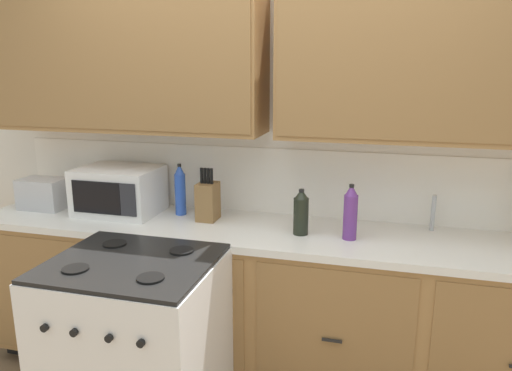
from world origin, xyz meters
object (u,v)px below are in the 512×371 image
microwave (119,190)px  knife_block (208,201)px  bottle_violet (350,213)px  toaster (43,194)px  bottle_blue (180,190)px  stove_range (137,352)px  bottle_dark (301,212)px

microwave → knife_block: (0.57, 0.01, -0.02)m
bottle_violet → toaster: bearing=178.1°
toaster → bottle_blue: size_ratio=0.90×
stove_range → knife_block: 0.91m
bottle_violet → bottle_blue: size_ratio=0.94×
microwave → knife_block: bearing=0.9°
knife_block → bottle_blue: 0.21m
stove_range → microwave: bearing=123.5°
toaster → stove_range: bearing=-33.8°
toaster → bottle_blue: 0.89m
bottle_dark → bottle_blue: bottle_blue is taller
stove_range → bottle_violet: size_ratio=3.24×
bottle_blue → microwave: bearing=-170.2°
bottle_dark → bottle_blue: 0.78m
knife_block → microwave: bearing=-179.1°
knife_block → stove_range: bearing=-99.2°
stove_range → bottle_blue: (-0.08, 0.75, 0.61)m
toaster → bottle_dark: (1.65, -0.05, 0.03)m
knife_block → bottle_dark: bearing=-10.6°
bottle_dark → bottle_violet: bottle_violet is taller
microwave → bottle_violet: bottle_violet is taller
bottle_violet → microwave: bearing=175.7°
bottle_dark → toaster: bearing=178.1°
stove_range → bottle_violet: bearing=31.9°
stove_range → knife_block: bearing=80.8°
toaster → bottle_dark: 1.65m
toaster → knife_block: size_ratio=0.90×
bottle_dark → bottle_violet: 0.26m
bottle_dark → bottle_blue: bearing=168.1°
microwave → bottle_dark: size_ratio=1.94×
stove_range → knife_block: (0.11, 0.70, 0.57)m
toaster → bottle_blue: bearing=6.8°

